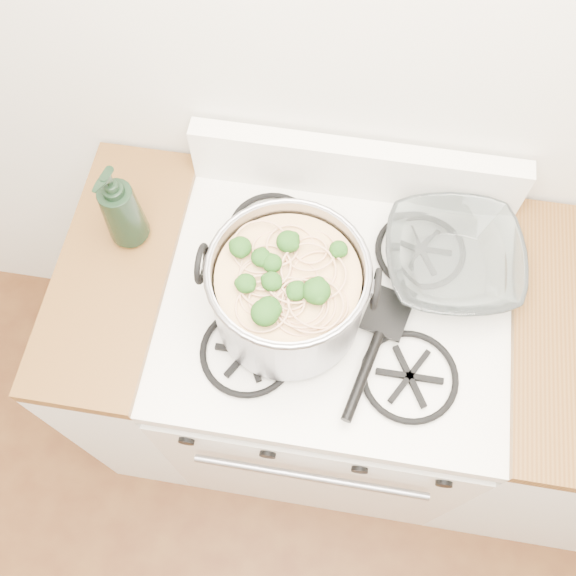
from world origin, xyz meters
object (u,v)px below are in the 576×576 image
(stock_pot, at_px, (288,293))
(bottle, at_px, (120,206))
(spatula, at_px, (388,311))
(glass_bowl, at_px, (450,263))
(gas_range, at_px, (325,370))

(stock_pot, distance_m, bottle, 0.41)
(stock_pot, distance_m, spatula, 0.23)
(stock_pot, relative_size, spatula, 1.12)
(bottle, bearing_deg, stock_pot, -4.18)
(glass_bowl, bearing_deg, spatula, -132.74)
(stock_pot, xyz_separation_m, spatula, (0.21, 0.03, -0.09))
(stock_pot, relative_size, bottle, 1.48)
(gas_range, bearing_deg, stock_pot, -153.47)
(gas_range, distance_m, bottle, 0.78)
(spatula, bearing_deg, glass_bowl, 60.91)
(glass_bowl, xyz_separation_m, bottle, (-0.72, -0.03, 0.10))
(spatula, height_order, glass_bowl, glass_bowl)
(stock_pot, height_order, bottle, bottle)
(spatula, bearing_deg, gas_range, -175.34)
(spatula, bearing_deg, stock_pot, -157.56)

